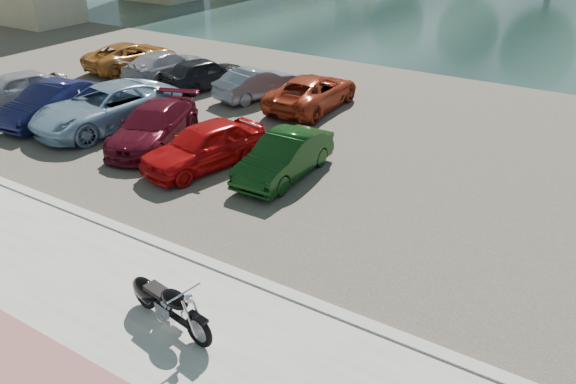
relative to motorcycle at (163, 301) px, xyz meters
name	(u,v)px	position (x,y,z in m)	size (l,w,h in m)	color
ground	(143,314)	(-0.59, -0.03, -0.56)	(200.00, 200.00, 0.00)	#595447
promenade	(104,342)	(-0.59, -1.03, -0.51)	(60.00, 6.00, 0.10)	#A5A29C
kerb	(206,263)	(-0.59, 1.97, -0.49)	(60.00, 0.30, 0.14)	#A5A29C
parking_lot	(372,138)	(-0.59, 10.97, -0.54)	(60.00, 18.00, 0.04)	#433D36
river	(537,13)	(-0.59, 39.97, -0.56)	(120.00, 40.00, 0.00)	#1B3030
motorcycle	(163,301)	(0.00, 0.00, 0.00)	(2.32, 0.80, 1.05)	black
car_0	(14,90)	(-14.01, 6.46, 0.18)	(1.65, 4.10, 1.40)	#A9ACB5
car_1	(51,103)	(-11.43, 6.20, 0.17)	(1.47, 4.21, 1.39)	#151743
car_2	(106,107)	(-9.17, 6.86, 0.24)	(2.52, 5.46, 1.52)	#85A8C2
car_3	(154,126)	(-6.60, 6.58, 0.13)	(1.84, 4.52, 1.31)	#560C1B
car_4	(204,145)	(-4.01, 6.09, 0.18)	(1.65, 4.10, 1.40)	#BD0C0E
car_5	(284,156)	(-1.55, 6.79, 0.12)	(1.35, 3.86, 1.27)	black
car_6	(131,56)	(-14.26, 12.96, 0.12)	(2.13, 4.62, 1.28)	#B9702A
car_7	(166,65)	(-11.66, 12.56, 0.12)	(1.80, 4.42, 1.28)	#9B99A1
car_8	(204,73)	(-9.26, 12.40, 0.15)	(1.59, 3.96, 1.35)	black
car_9	(257,83)	(-6.57, 12.55, 0.10)	(1.31, 3.75, 1.24)	gray
car_10	(312,92)	(-3.96, 12.65, 0.13)	(2.18, 4.72, 1.31)	#AA361C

